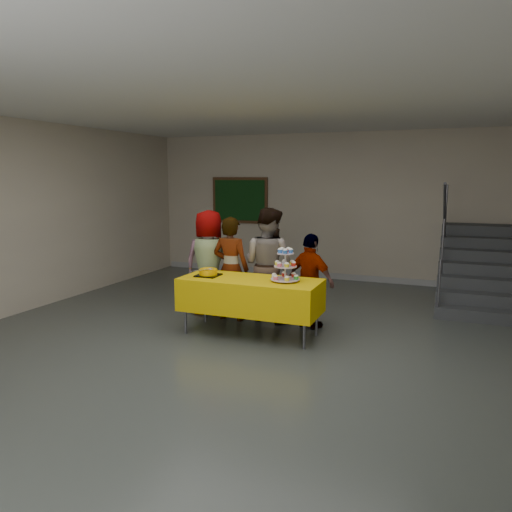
{
  "coord_description": "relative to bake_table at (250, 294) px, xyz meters",
  "views": [
    {
      "loc": [
        2.28,
        -5.11,
        2.13
      ],
      "look_at": [
        -0.23,
        1.11,
        1.05
      ],
      "focal_mm": 35.0,
      "sensor_mm": 36.0,
      "label": 1
    }
  ],
  "objects": [
    {
      "name": "schoolchild_c",
      "position": [
        -0.03,
        0.76,
        0.28
      ],
      "size": [
        0.94,
        0.81,
        1.68
      ],
      "primitive_type": "imported",
      "rotation": [
        0.0,
        0.0,
        2.9
      ],
      "color": "slate",
      "rests_on": "ground"
    },
    {
      "name": "bear_cake",
      "position": [
        -0.62,
        -0.03,
        0.27
      ],
      "size": [
        0.32,
        0.36,
        0.12
      ],
      "color": "black",
      "rests_on": "bake_table"
    },
    {
      "name": "room_shell",
      "position": [
        0.23,
        -0.89,
        1.57
      ],
      "size": [
        10.0,
        10.04,
        3.02
      ],
      "color": "#4C514C",
      "rests_on": "ground"
    },
    {
      "name": "noticeboard",
      "position": [
        -1.94,
        4.06,
        1.04
      ],
      "size": [
        1.3,
        0.05,
        1.0
      ],
      "color": "#472B16",
      "rests_on": "ground"
    },
    {
      "name": "schoolchild_d",
      "position": [
        0.66,
        0.6,
        0.12
      ],
      "size": [
        0.85,
        0.61,
        1.34
      ],
      "primitive_type": "imported",
      "rotation": [
        0.0,
        0.0,
        2.73
      ],
      "color": "slate",
      "rests_on": "ground"
    },
    {
      "name": "schoolchild_b",
      "position": [
        -0.55,
        0.57,
        0.22
      ],
      "size": [
        0.57,
        0.38,
        1.54
      ],
      "primitive_type": "imported",
      "rotation": [
        0.0,
        0.0,
        3.12
      ],
      "color": "slate",
      "rests_on": "ground"
    },
    {
      "name": "schoolchild_a",
      "position": [
        -0.99,
        0.72,
        0.25
      ],
      "size": [
        0.84,
        0.59,
        1.62
      ],
      "primitive_type": "imported",
      "rotation": [
        0.0,
        0.0,
        3.24
      ],
      "color": "slate",
      "rests_on": "ground"
    },
    {
      "name": "cupcake_stand",
      "position": [
        0.48,
        0.02,
        0.4
      ],
      "size": [
        0.38,
        0.38,
        0.44
      ],
      "color": "silver",
      "rests_on": "bake_table"
    },
    {
      "name": "bake_table",
      "position": [
        0.0,
        0.0,
        0.0
      ],
      "size": [
        1.88,
        0.78,
        0.77
      ],
      "color": "#595960",
      "rests_on": "ground"
    },
    {
      "name": "staircase",
      "position": [
        2.92,
        3.22,
        -0.07
      ],
      "size": [
        1.3,
        2.4,
        2.04
      ],
      "color": "#424447",
      "rests_on": "ground"
    }
  ]
}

